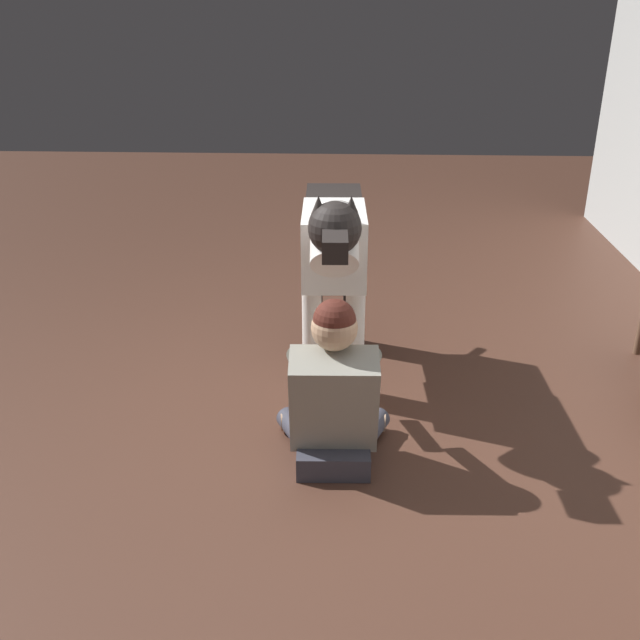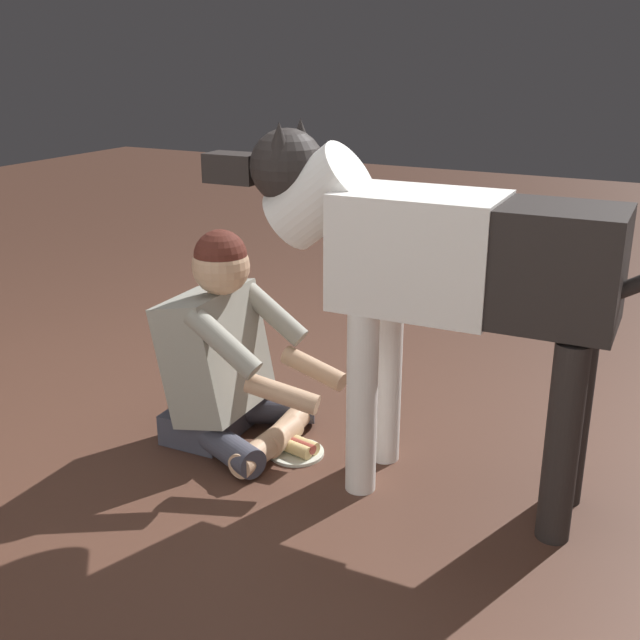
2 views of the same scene
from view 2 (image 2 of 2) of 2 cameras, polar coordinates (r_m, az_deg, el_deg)
The scene contains 4 objects.
ground_plane at distance 3.20m, azimuth -0.64°, elevation -7.22°, with size 13.67×13.67×0.00m, color #4E2F23.
person_sitting_on_floor at distance 2.93m, azimuth -6.84°, elevation -2.76°, with size 0.66×0.58×0.82m.
large_dog at distance 2.46m, azimuth 8.48°, elevation 3.97°, with size 1.56×0.35×1.21m.
hot_dog_on_plate at distance 2.93m, azimuth -1.74°, elevation -9.33°, with size 0.21×0.21×0.06m.
Camera 2 is at (-1.35, 2.53, 1.43)m, focal length 43.64 mm.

